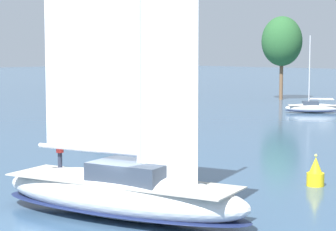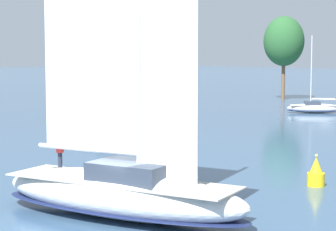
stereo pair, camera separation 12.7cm
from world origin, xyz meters
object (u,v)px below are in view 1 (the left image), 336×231
sailboat_moored_near_marina (109,121)px  sailboat_main (121,188)px  tree_shore_right (282,41)px  channel_buoy (315,173)px  sailboat_moored_far_slip (313,108)px

sailboat_moored_near_marina → sailboat_main: bearing=-41.8°
tree_shore_right → sailboat_main: size_ratio=0.71×
sailboat_main → channel_buoy: bearing=75.7°
tree_shore_right → sailboat_moored_near_marina: size_ratio=0.94×
sailboat_main → channel_buoy: 11.70m
sailboat_moored_near_marina → sailboat_moored_far_slip: size_ratio=1.44×
tree_shore_right → channel_buoy: 59.81m
sailboat_moored_far_slip → sailboat_moored_near_marina: bearing=-101.4°
channel_buoy → sailboat_moored_near_marina: bearing=160.8°
tree_shore_right → channel_buoy: (33.25, -49.13, -7.56)m
sailboat_moored_far_slip → channel_buoy: bearing=-60.2°
sailboat_moored_near_marina → sailboat_moored_far_slip: sailboat_moored_near_marina is taller
tree_shore_right → sailboat_moored_far_slip: tree_shore_right is taller
sailboat_main → sailboat_moored_far_slip: sailboat_main is taller
sailboat_main → sailboat_moored_near_marina: 30.25m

